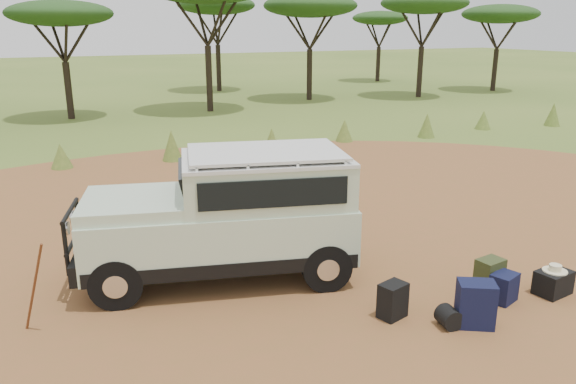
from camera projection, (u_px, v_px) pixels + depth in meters
name	position (u px, v px, depth m)	size (l,w,h in m)	color
ground	(310.00, 278.00, 8.81)	(140.00, 140.00, 0.00)	#4D6624
dirt_clearing	(310.00, 278.00, 8.81)	(23.00, 23.00, 0.01)	brown
grass_fringe	(177.00, 148.00, 16.27)	(36.60, 1.60, 0.90)	#4D6624
acacia_treeline	(122.00, 0.00, 24.91)	(46.70, 13.20, 6.26)	black
safari_vehicle	(229.00, 219.00, 8.59)	(4.40, 2.61, 2.02)	beige
walking_staff	(34.00, 288.00, 7.07)	(0.03, 0.03, 1.35)	brown
backpack_black	(393.00, 301.00, 7.57)	(0.36, 0.27, 0.50)	black
backpack_navy	(475.00, 304.00, 7.34)	(0.47, 0.34, 0.62)	#101335
backpack_olive	(489.00, 276.00, 8.24)	(0.39, 0.28, 0.54)	#323E1C
duffel_navy	(504.00, 288.00, 8.01)	(0.38, 0.29, 0.43)	#101335
hard_case	(553.00, 283.00, 8.25)	(0.51, 0.36, 0.36)	black
stuff_sack	(449.00, 317.00, 7.35)	(0.28, 0.28, 0.28)	black
safari_hat	(555.00, 269.00, 8.19)	(0.35, 0.35, 0.10)	beige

